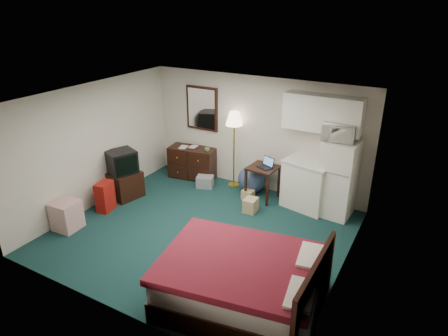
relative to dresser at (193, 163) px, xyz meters
The scene contains 25 objects.
floor 2.51m from the dresser, 52.87° to the right, with size 5.00×4.50×0.01m, color #0F3A37.
ceiling 3.27m from the dresser, 52.87° to the right, with size 5.00×4.50×0.01m, color beige.
walls 2.63m from the dresser, 52.87° to the right, with size 5.01×4.51×2.50m.
mirror 1.31m from the dresser, 58.17° to the left, with size 0.80×0.06×1.00m, color white, non-canonical shape.
upper_cabinets 3.35m from the dresser, ahead, with size 1.50×0.35×0.70m, color white, non-canonical shape.
headboard 5.11m from the dresser, 39.22° to the right, with size 0.06×1.56×1.00m, color black, non-canonical shape.
dresser is the anchor object (origin of this frame).
floor_lamp 1.18m from the dresser, ahead, with size 0.38×0.38×1.74m, color gold, non-canonical shape.
desk 1.91m from the dresser, ahead, with size 0.58×0.58×0.73m, color black, non-canonical shape.
exercise_ball 1.57m from the dresser, ahead, with size 0.61×0.61×0.61m, color navy.
kitchen_counter 2.85m from the dresser, ahead, with size 0.89×0.68×0.98m, color white, non-canonical shape.
fridge 3.45m from the dresser, ahead, with size 0.63×0.63×1.53m, color white, non-canonical shape.
bed 4.38m from the dresser, 47.55° to the right, with size 2.14×1.67×0.68m, color #4C1019, non-canonical shape.
tv_stand 1.72m from the dresser, 114.29° to the right, with size 0.57×0.62×0.57m, color black, non-canonical shape.
suitcase 2.30m from the dresser, 106.20° to the right, with size 0.24×0.38×0.61m, color #6C1306, non-canonical shape.
retail_box 3.17m from the dresser, 103.87° to the right, with size 0.44×0.44×0.55m, color silver, non-canonical shape.
file_bin 0.68m from the dresser, 30.89° to the right, with size 0.37×0.28×0.26m, color gray, non-canonical shape.
cardboard_box_a 1.72m from the dresser, 12.75° to the right, with size 0.24×0.20×0.20m, color tan, non-canonical shape.
cardboard_box_b 2.12m from the dresser, 23.44° to the right, with size 0.24×0.29×0.29m, color tan, non-canonical shape.
laptop 2.00m from the dresser, ahead, with size 0.30×0.24×0.21m, color black, non-canonical shape.
crt_tv 1.78m from the dresser, 115.05° to the right, with size 0.52×0.56×0.48m, color black, non-canonical shape.
microwave 3.61m from the dresser, ahead, with size 0.59×0.33×0.40m, color white.
book_a 0.57m from the dresser, 160.54° to the right, with size 0.17×0.02×0.24m, color tan.
book_b 0.49m from the dresser, 146.64° to the left, with size 0.17×0.02×0.22m, color tan.
mug 0.61m from the dresser, ahead, with size 0.12×0.09×0.12m, color #4B9B42.
Camera 1 is at (3.42, -5.27, 4.00)m, focal length 32.00 mm.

